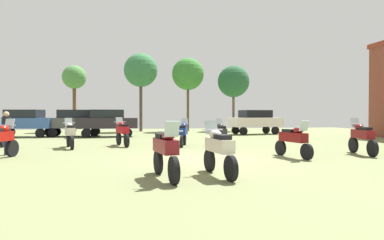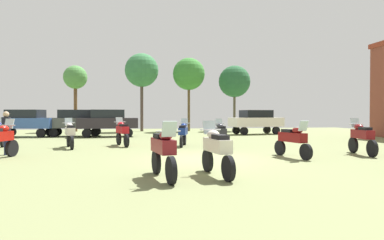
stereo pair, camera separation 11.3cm
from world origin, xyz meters
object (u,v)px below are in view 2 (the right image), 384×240
at_px(motorcycle_11, 183,133).
at_px(tree_4, 234,82).
at_px(motorcycle_1, 293,139).
at_px(car_1, 76,121).
at_px(motorcycle_5, 221,133).
at_px(car_4, 26,121).
at_px(motorcycle_4, 122,132).
at_px(motorcycle_10, 70,133).
at_px(tree_2, 189,74).
at_px(tree_3, 75,78).
at_px(tree_1, 142,71).
at_px(motorcycle_7, 362,137).
at_px(person_1, 6,129).
at_px(car_3, 256,120).
at_px(motorcycle_3, 163,150).
at_px(car_2, 108,121).
at_px(motorcycle_6, 217,149).

relative_size(motorcycle_11, tree_4, 0.31).
relative_size(motorcycle_1, car_1, 0.50).
distance_m(motorcycle_5, car_4, 15.77).
relative_size(motorcycle_4, motorcycle_10, 0.95).
xyz_separation_m(motorcycle_11, tree_2, (2.69, 15.29, 4.87)).
xyz_separation_m(tree_2, tree_3, (-10.86, 0.91, -0.50)).
bearing_deg(car_1, car_4, 89.82).
xyz_separation_m(motorcycle_10, tree_1, (3.76, 15.69, 5.17)).
xyz_separation_m(motorcycle_7, tree_4, (0.57, 20.10, 4.20)).
relative_size(motorcycle_10, person_1, 1.23).
distance_m(car_3, tree_1, 12.26).
distance_m(motorcycle_3, tree_2, 24.80).
relative_size(car_1, person_1, 2.43).
height_order(person_1, tree_3, tree_3).
bearing_deg(motorcycle_3, motorcycle_4, -91.30).
xyz_separation_m(motorcycle_7, car_2, (-11.28, 13.00, 0.43)).
distance_m(motorcycle_3, motorcycle_11, 8.80).
xyz_separation_m(motorcycle_10, car_1, (-1.28, 9.13, 0.44)).
distance_m(motorcycle_4, tree_4, 18.45).
bearing_deg(motorcycle_11, motorcycle_7, -20.97).
height_order(motorcycle_6, motorcycle_11, motorcycle_6).
distance_m(motorcycle_6, motorcycle_7, 7.90).
bearing_deg(motorcycle_10, motorcycle_1, -46.27).
bearing_deg(motorcycle_11, motorcycle_1, -41.39).
bearing_deg(person_1, motorcycle_10, 134.93).
bearing_deg(person_1, car_2, 157.58).
relative_size(person_1, tree_3, 0.28).
distance_m(motorcycle_4, tree_3, 16.89).
bearing_deg(tree_4, motorcycle_6, -107.75).
relative_size(motorcycle_11, tree_2, 0.28).
relative_size(motorcycle_5, car_2, 0.50).
distance_m(motorcycle_5, person_1, 9.64).
bearing_deg(motorcycle_7, person_1, 179.17).
bearing_deg(motorcycle_11, tree_2, 94.62).
xyz_separation_m(motorcycle_7, tree_2, (-4.07, 20.12, 4.84)).
relative_size(motorcycle_6, motorcycle_7, 1.00).
bearing_deg(car_4, motorcycle_4, -128.58).
bearing_deg(tree_4, motorcycle_10, -130.40).
bearing_deg(car_2, car_4, 75.43).
xyz_separation_m(tree_1, tree_4, (9.22, -0.43, -0.96)).
bearing_deg(motorcycle_4, car_1, 96.29).
xyz_separation_m(motorcycle_10, person_1, (-2.03, -2.49, 0.32)).
distance_m(motorcycle_7, car_1, 19.57).
distance_m(motorcycle_5, tree_4, 17.52).
height_order(motorcycle_5, motorcycle_6, motorcycle_6).
bearing_deg(motorcycle_11, tree_1, 111.46).
distance_m(motorcycle_1, tree_2, 21.10).
distance_m(car_2, tree_4, 14.32).
height_order(tree_1, tree_3, tree_1).
bearing_deg(car_3, person_1, 119.08).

